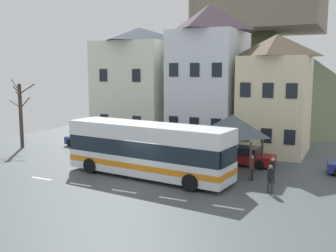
{
  "coord_description": "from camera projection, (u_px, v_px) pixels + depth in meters",
  "views": [
    {
      "loc": [
        11.35,
        -20.23,
        6.71
      ],
      "look_at": [
        -0.26,
        4.03,
        2.86
      ],
      "focal_mm": 42.15,
      "sensor_mm": 36.0,
      "label": 1
    }
  ],
  "objects": [
    {
      "name": "ground_plane",
      "position": [
        143.0,
        182.0,
        23.87
      ],
      "size": [
        40.0,
        60.0,
        0.07
      ],
      "color": "#475053"
    },
    {
      "name": "townhouse_02",
      "position": [
        275.0,
        95.0,
        31.47
      ],
      "size": [
        5.04,
        5.85,
        9.48
      ],
      "color": "beige",
      "rests_on": "ground_plane"
    },
    {
      "name": "public_bench",
      "position": [
        241.0,
        157.0,
        28.25
      ],
      "size": [
        1.5,
        0.48,
        0.87
      ],
      "color": "brown",
      "rests_on": "ground_plane"
    },
    {
      "name": "hilltop_castle",
      "position": [
        264.0,
        66.0,
        52.81
      ],
      "size": [
        34.89,
        34.89,
        19.67
      ],
      "color": "#5E6749",
      "rests_on": "ground_plane"
    },
    {
      "name": "parked_car_02",
      "position": [
        88.0,
        139.0,
        34.49
      ],
      "size": [
        4.39,
        2.34,
        1.33
      ],
      "rotation": [
        0.0,
        0.0,
        -0.14
      ],
      "color": "navy",
      "rests_on": "ground_plane"
    },
    {
      "name": "transit_bus",
      "position": [
        148.0,
        150.0,
        24.64
      ],
      "size": [
        11.18,
        3.73,
        3.38
      ],
      "rotation": [
        0.0,
        0.0,
        -0.11
      ],
      "color": "white",
      "rests_on": "ground_plane"
    },
    {
      "name": "bare_tree_00",
      "position": [
        21.0,
        114.0,
        33.82
      ],
      "size": [
        1.84,
        1.62,
        5.92
      ],
      "color": "#47382D",
      "rests_on": "ground_plane"
    },
    {
      "name": "bus_shelter",
      "position": [
        232.0,
        126.0,
        25.78
      ],
      "size": [
        3.6,
        3.6,
        3.8
      ],
      "color": "#473D33",
      "rests_on": "ground_plane"
    },
    {
      "name": "pedestrian_01",
      "position": [
        215.0,
        163.0,
        24.88
      ],
      "size": [
        0.32,
        0.31,
        1.59
      ],
      "color": "#38332D",
      "rests_on": "ground_plane"
    },
    {
      "name": "townhouse_00",
      "position": [
        140.0,
        85.0,
        37.38
      ],
      "size": [
        6.71,
        7.05,
        10.6
      ],
      "color": "silver",
      "rests_on": "ground_plane"
    },
    {
      "name": "pedestrian_02",
      "position": [
        270.0,
        177.0,
        21.48
      ],
      "size": [
        0.35,
        0.35,
        1.58
      ],
      "color": "#38332D",
      "rests_on": "ground_plane"
    },
    {
      "name": "pedestrian_03",
      "position": [
        252.0,
        167.0,
        24.04
      ],
      "size": [
        0.31,
        0.35,
        1.56
      ],
      "color": "black",
      "rests_on": "ground_plane"
    },
    {
      "name": "parked_car_01",
      "position": [
        243.0,
        156.0,
        28.03
      ],
      "size": [
        4.33,
        2.11,
        1.28
      ],
      "rotation": [
        0.0,
        0.0,
        -0.08
      ],
      "color": "maroon",
      "rests_on": "ground_plane"
    },
    {
      "name": "townhouse_01",
      "position": [
        209.0,
        76.0,
        34.19
      ],
      "size": [
        5.48,
        6.85,
        12.25
      ],
      "color": "silver",
      "rests_on": "ground_plane"
    },
    {
      "name": "pedestrian_00",
      "position": [
        272.0,
        170.0,
        23.25
      ],
      "size": [
        0.31,
        0.3,
        1.57
      ],
      "color": "#2D2D38",
      "rests_on": "ground_plane"
    }
  ]
}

